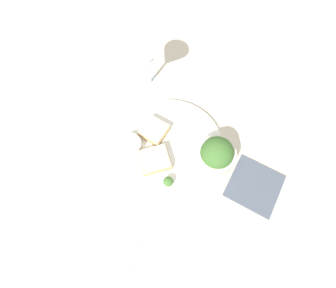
{
  "coord_description": "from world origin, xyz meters",
  "views": [
    {
      "loc": [
        -0.15,
        -0.25,
        0.73
      ],
      "look_at": [
        0.0,
        0.0,
        0.03
      ],
      "focal_mm": 28.0,
      "sensor_mm": 36.0,
      "label": 1
    }
  ],
  "objects": [
    {
      "name": "cheese_toast_near",
      "position": [
        -0.06,
        -0.02,
        0.03
      ],
      "size": [
        0.1,
        0.09,
        0.03
      ],
      "color": "tan",
      "rests_on": "dinner_plate"
    },
    {
      "name": "cheese_toast_far",
      "position": [
        -0.01,
        0.06,
        0.03
      ],
      "size": [
        0.1,
        0.1,
        0.03
      ],
      "color": "tan",
      "rests_on": "dinner_plate"
    },
    {
      "name": "dinner_plate",
      "position": [
        0.0,
        0.0,
        0.01
      ],
      "size": [
        0.33,
        0.33,
        0.01
      ],
      "color": "white",
      "rests_on": "ground_plane"
    },
    {
      "name": "wine_glass",
      "position": [
        0.08,
        0.24,
        0.12
      ],
      "size": [
        0.09,
        0.09,
        0.16
      ],
      "color": "silver",
      "rests_on": "ground_plane"
    },
    {
      "name": "napkin",
      "position": [
        0.15,
        -0.22,
        0.0
      ],
      "size": [
        0.19,
        0.19,
        0.01
      ],
      "color": "#4C5666",
      "rests_on": "ground_plane"
    },
    {
      "name": "garnish",
      "position": [
        -0.06,
        -0.09,
        0.03
      ],
      "size": [
        0.03,
        0.03,
        0.03
      ],
      "color": "#477533",
      "rests_on": "dinner_plate"
    },
    {
      "name": "fork",
      "position": [
        -0.2,
        -0.18,
        0.0
      ],
      "size": [
        0.13,
        0.12,
        0.01
      ],
      "color": "silver",
      "rests_on": "ground_plane"
    },
    {
      "name": "ground_plane",
      "position": [
        0.0,
        0.0,
        0.0
      ],
      "size": [
        4.0,
        4.0,
        0.0
      ],
      "primitive_type": "plane",
      "color": "beige"
    },
    {
      "name": "salad_bowl",
      "position": [
        0.09,
        -0.1,
        0.05
      ],
      "size": [
        0.11,
        0.11,
        0.09
      ],
      "color": "silver",
      "rests_on": "dinner_plate"
    },
    {
      "name": "sauce_ramekin",
      "position": [
        -0.09,
        0.05,
        0.03
      ],
      "size": [
        0.06,
        0.06,
        0.03
      ],
      "color": "white",
      "rests_on": "dinner_plate"
    }
  ]
}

